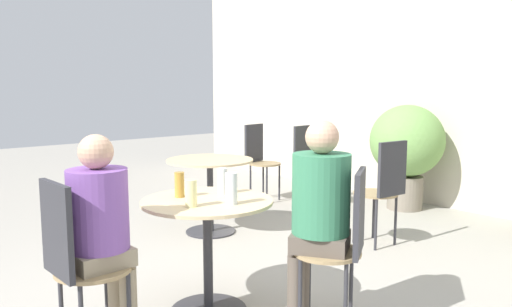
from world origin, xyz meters
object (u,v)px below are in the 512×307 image
(seated_person_1, at_px, (318,206))
(beer_glass_1, at_px, (231,189))
(cafe_table_near, at_px, (208,229))
(seated_person_0, at_px, (101,222))
(bistro_chair_1, at_px, (344,236))
(cafe_table_far, at_px, (210,177))
(beer_glass_0, at_px, (191,193))
(beer_glass_3, at_px, (179,185))
(beer_glass_2, at_px, (222,181))
(bistro_chair_2, at_px, (259,155))
(bistro_chair_4, at_px, (308,157))
(potted_plant_0, at_px, (407,146))
(bistro_chair_3, at_px, (384,184))
(bistro_chair_0, at_px, (75,254))

(seated_person_1, relative_size, beer_glass_1, 6.52)
(cafe_table_near, distance_m, seated_person_0, 0.71)
(bistro_chair_1, height_order, seated_person_0, seated_person_0)
(cafe_table_far, distance_m, beer_glass_0, 1.93)
(seated_person_1, xyz_separation_m, beer_glass_3, (-0.76, -0.44, 0.07))
(cafe_table_far, distance_m, beer_glass_1, 1.89)
(seated_person_0, xyz_separation_m, beer_glass_2, (-0.09, 0.87, 0.10))
(beer_glass_0, relative_size, beer_glass_1, 0.83)
(bistro_chair_2, relative_size, seated_person_0, 0.81)
(cafe_table_near, height_order, cafe_table_far, same)
(cafe_table_far, height_order, bistro_chair_1, bistro_chair_1)
(bistro_chair_4, bearing_deg, beer_glass_1, -150.12)
(bistro_chair_4, distance_m, beer_glass_2, 2.90)
(bistro_chair_2, distance_m, beer_glass_0, 3.38)
(beer_glass_0, relative_size, beer_glass_3, 0.99)
(bistro_chair_1, bearing_deg, potted_plant_0, 174.64)
(cafe_table_near, distance_m, beer_glass_3, 0.33)
(bistro_chair_1, xyz_separation_m, beer_glass_3, (-0.89, -0.52, 0.23))
(cafe_table_near, xyz_separation_m, bistro_chair_1, (0.72, 0.43, 0.03))
(bistro_chair_4, relative_size, beer_glass_1, 5.05)
(seated_person_1, bearing_deg, beer_glass_1, -82.44)
(bistro_chair_3, xyz_separation_m, bistro_chair_4, (-1.56, 0.73, 0.00))
(bistro_chair_4, xyz_separation_m, beer_glass_1, (1.77, -2.61, 0.25))
(cafe_table_far, distance_m, seated_person_1, 2.10)
(bistro_chair_0, height_order, bistro_chair_3, same)
(bistro_chair_3, distance_m, seated_person_1, 1.69)
(cafe_table_near, distance_m, bistro_chair_1, 0.84)
(beer_glass_3, bearing_deg, cafe_table_near, 27.28)
(bistro_chair_0, distance_m, potted_plant_0, 4.19)
(bistro_chair_3, bearing_deg, bistro_chair_1, 33.10)
(bistro_chair_3, distance_m, beer_glass_0, 2.11)
(cafe_table_far, distance_m, bistro_chair_0, 2.35)
(cafe_table_far, xyz_separation_m, bistro_chair_3, (1.37, 0.87, 0.02))
(cafe_table_far, height_order, bistro_chair_4, bistro_chair_4)
(bistro_chair_3, xyz_separation_m, beer_glass_0, (0.11, -2.09, 0.23))
(cafe_table_far, distance_m, seated_person_0, 2.23)
(bistro_chair_1, height_order, beer_glass_3, bistro_chair_1)
(beer_glass_3, bearing_deg, bistro_chair_1, 30.30)
(potted_plant_0, bearing_deg, seated_person_0, -80.43)
(cafe_table_near, relative_size, potted_plant_0, 0.67)
(bistro_chair_0, height_order, bistro_chair_4, same)
(seated_person_1, bearing_deg, bistro_chair_2, -157.21)
(bistro_chair_0, xyz_separation_m, beer_glass_1, (0.18, 0.87, 0.25))
(cafe_table_near, relative_size, beer_glass_1, 4.33)
(cafe_table_far, relative_size, bistro_chair_2, 0.88)
(cafe_table_far, xyz_separation_m, seated_person_0, (1.40, -1.73, 0.16))
(bistro_chair_4, xyz_separation_m, beer_glass_0, (1.67, -2.82, 0.23))
(bistro_chair_0, height_order, seated_person_1, seated_person_1)
(bistro_chair_1, height_order, bistro_chair_3, same)
(seated_person_0, bearing_deg, bistro_chair_0, 90.00)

